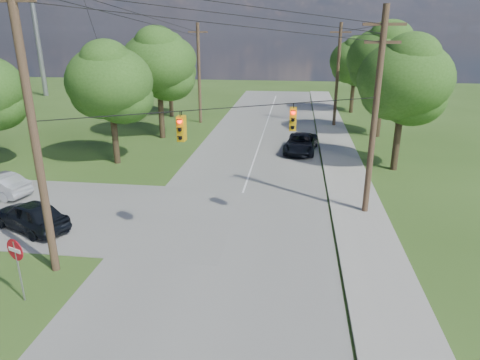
# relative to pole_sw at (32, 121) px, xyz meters

# --- Properties ---
(ground) EXTENTS (140.00, 140.00, 0.00)m
(ground) POSITION_rel_pole_sw_xyz_m (4.60, -0.40, -6.23)
(ground) COLOR #2F4C19
(ground) RESTS_ON ground
(main_road) EXTENTS (10.00, 100.00, 0.03)m
(main_road) POSITION_rel_pole_sw_xyz_m (6.60, 4.60, -6.21)
(main_road) COLOR gray
(main_road) RESTS_ON ground
(sidewalk_east) EXTENTS (2.60, 100.00, 0.12)m
(sidewalk_east) POSITION_rel_pole_sw_xyz_m (13.30, 4.60, -6.17)
(sidewalk_east) COLOR gray
(sidewalk_east) RESTS_ON ground
(pole_sw) EXTENTS (2.00, 0.32, 12.00)m
(pole_sw) POSITION_rel_pole_sw_xyz_m (0.00, 0.00, 0.00)
(pole_sw) COLOR brown
(pole_sw) RESTS_ON ground
(pole_ne) EXTENTS (2.00, 0.32, 10.50)m
(pole_ne) POSITION_rel_pole_sw_xyz_m (13.50, 7.60, -0.76)
(pole_ne) COLOR brown
(pole_ne) RESTS_ON ground
(pole_north_e) EXTENTS (2.00, 0.32, 10.00)m
(pole_north_e) POSITION_rel_pole_sw_xyz_m (13.50, 29.60, -1.10)
(pole_north_e) COLOR brown
(pole_north_e) RESTS_ON ground
(pole_north_w) EXTENTS (2.00, 0.32, 10.00)m
(pole_north_w) POSITION_rel_pole_sw_xyz_m (-0.40, 29.60, -1.10)
(pole_north_w) COLOR brown
(pole_north_w) RESTS_ON ground
(power_lines) EXTENTS (13.93, 29.62, 4.93)m
(power_lines) POSITION_rel_pole_sw_xyz_m (6.10, 11.14, 2.93)
(power_lines) COLOR black
(power_lines) RESTS_ON ground
(traffic_signals) EXTENTS (4.91, 3.27, 1.05)m
(traffic_signals) POSITION_rel_pole_sw_xyz_m (7.15, 4.03, -0.73)
(traffic_signals) COLOR #DAA10C
(traffic_signals) RESTS_ON ground
(tree_w_near) EXTENTS (6.00, 6.00, 8.40)m
(tree_w_near) POSITION_rel_pole_sw_xyz_m (-3.40, 14.60, -0.30)
(tree_w_near) COLOR #423221
(tree_w_near) RESTS_ON ground
(tree_w_mid) EXTENTS (6.40, 6.40, 9.22)m
(tree_w_mid) POSITION_rel_pole_sw_xyz_m (-2.40, 22.60, 0.35)
(tree_w_mid) COLOR #423221
(tree_w_mid) RESTS_ON ground
(tree_w_far) EXTENTS (6.00, 6.00, 8.73)m
(tree_w_far) POSITION_rel_pole_sw_xyz_m (-4.40, 32.60, 0.02)
(tree_w_far) COLOR #423221
(tree_w_far) RESTS_ON ground
(tree_e_near) EXTENTS (6.20, 6.20, 8.81)m
(tree_e_near) POSITION_rel_pole_sw_xyz_m (16.60, 15.60, 0.02)
(tree_e_near) COLOR #423221
(tree_e_near) RESTS_ON ground
(tree_e_mid) EXTENTS (6.60, 6.60, 9.64)m
(tree_e_mid) POSITION_rel_pole_sw_xyz_m (17.10, 25.60, 0.68)
(tree_e_mid) COLOR #423221
(tree_e_mid) RESTS_ON ground
(tree_e_far) EXTENTS (5.80, 5.80, 8.32)m
(tree_e_far) POSITION_rel_pole_sw_xyz_m (16.10, 37.60, -0.31)
(tree_e_far) COLOR #423221
(tree_e_far) RESTS_ON ground
(car_cross_dark) EXTENTS (4.69, 3.40, 1.48)m
(car_cross_dark) POSITION_rel_pole_sw_xyz_m (-3.11, 3.35, -5.45)
(car_cross_dark) COLOR black
(car_cross_dark) RESTS_ON cross_road
(car_main_north) EXTENTS (2.98, 5.38, 1.42)m
(car_main_north) POSITION_rel_pole_sw_xyz_m (10.10, 19.28, -5.49)
(car_main_north) COLOR black
(car_main_north) RESTS_ON main_road
(do_not_enter_sign) EXTENTS (0.79, 0.32, 2.49)m
(do_not_enter_sign) POSITION_rel_pole_sw_xyz_m (-0.01, -2.15, -4.42)
(do_not_enter_sign) COLOR gray
(do_not_enter_sign) RESTS_ON ground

